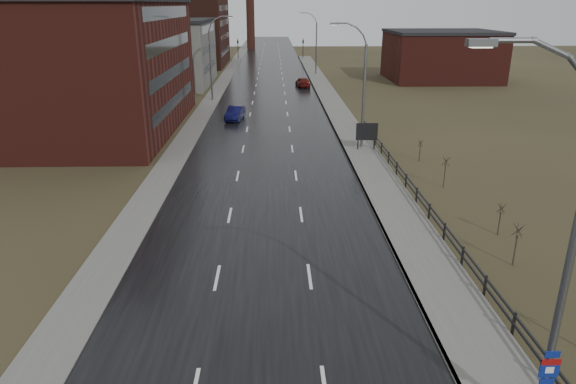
{
  "coord_description": "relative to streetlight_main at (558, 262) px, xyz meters",
  "views": [
    {
      "loc": [
        0.59,
        -10.51,
        12.83
      ],
      "look_at": [
        1.34,
        16.22,
        3.0
      ],
      "focal_mm": 32.0,
      "sensor_mm": 36.0,
      "label": 1
    }
  ],
  "objects": [
    {
      "name": "road",
      "position": [
        -8.47,
        58.0,
        -6.03
      ],
      "size": [
        14.0,
        300.0,
        0.06
      ],
      "primitive_type": "cube",
      "color": "black",
      "rests_on": "ground"
    },
    {
      "name": "sidewalk_right",
      "position": [
        0.13,
        33.0,
        -5.97
      ],
      "size": [
        3.2,
        180.0,
        0.18
      ],
      "primitive_type": "cube",
      "color": "#595651",
      "rests_on": "ground"
    },
    {
      "name": "curb_right",
      "position": [
        -1.39,
        33.0,
        -5.97
      ],
      "size": [
        0.16,
        180.0,
        0.18
      ],
      "primitive_type": "cube",
      "color": "slate",
      "rests_on": "ground"
    },
    {
      "name": "sidewalk_left",
      "position": [
        -16.67,
        58.0,
        -6.0
      ],
      "size": [
        2.4,
        260.0,
        0.12
      ],
      "primitive_type": "cube",
      "color": "#595651",
      "rests_on": "ground"
    },
    {
      "name": "warehouse_near",
      "position": [
        -29.46,
        43.0,
        0.7
      ],
      "size": [
        22.44,
        28.56,
        13.5
      ],
      "color": "#471914",
      "rests_on": "ground"
    },
    {
      "name": "warehouse_mid",
      "position": [
        -26.46,
        76.0,
        -0.8
      ],
      "size": [
        16.32,
        20.4,
        10.5
      ],
      "color": "slate",
      "rests_on": "ground"
    },
    {
      "name": "warehouse_far",
      "position": [
        -31.47,
        106.0,
        1.7
      ],
      "size": [
        26.52,
        24.48,
        15.5
      ],
      "color": "#331611",
      "rests_on": "ground"
    },
    {
      "name": "building_right",
      "position": [
        21.83,
        80.0,
        -1.8
      ],
      "size": [
        18.36,
        16.32,
        8.5
      ],
      "color": "#471914",
      "rests_on": "ground"
    },
    {
      "name": "streetlight_main",
      "position": [
        0.0,
        0.0,
        0.0
      ],
      "size": [
        3.91,
        0.29,
        12.11
      ],
      "color": "slate",
      "rests_on": "ground"
    },
    {
      "name": "streetlight_right_mid",
      "position": [
        0.03,
        34.0,
        -0.22
      ],
      "size": [
        3.36,
        0.28,
        11.35
      ],
      "color": "slate",
      "rests_on": "ground"
    },
    {
      "name": "streetlight_left",
      "position": [
        -16.17,
        60.0,
        -0.22
      ],
      "size": [
        3.36,
        0.28,
        11.35
      ],
      "color": "slate",
      "rests_on": "ground"
    },
    {
      "name": "streetlight_right_far",
      "position": [
        0.03,
        88.0,
        -0.22
      ],
      "size": [
        3.36,
        0.28,
        11.35
      ],
      "color": "slate",
      "rests_on": "ground"
    },
    {
      "name": "guardrail",
      "position": [
        1.83,
        16.32,
        -5.35
      ],
      "size": [
        0.1,
        53.05,
        1.1
      ],
      "color": "black",
      "rests_on": "ground"
    },
    {
      "name": "shrub_c",
      "position": [
        4.52,
        10.97,
        -4.82
      ],
      "size": [
        0.55,
        0.58,
        2.33
      ],
      "color": "#382D23",
      "rests_on": "ground"
    },
    {
      "name": "shrub_d",
      "position": [
        5.29,
        14.72,
        -5.02
      ],
      "size": [
        0.47,
        0.49,
        1.96
      ],
      "color": "#382D23",
      "rests_on": "ground"
    },
    {
      "name": "shrub_e",
      "position": [
        4.68,
        23.05,
        -4.8
      ],
      "size": [
        0.56,
        0.59,
        2.37
      ],
      "color": "#382D23",
      "rests_on": "ground"
    },
    {
      "name": "shrub_f",
      "position": [
        4.71,
        29.89,
        -5.07
      ],
      "size": [
        0.45,
        0.47,
        1.86
      ],
      "color": "#382D23",
      "rests_on": "ground"
    },
    {
      "name": "billboard",
      "position": [
        0.63,
        33.18,
        -4.3
      ],
      "size": [
        1.99,
        0.17,
        2.65
      ],
      "color": "black",
      "rests_on": "ground"
    },
    {
      "name": "traffic_light_left",
      "position": [
        -16.47,
        118.0,
        -1.46
      ],
      "size": [
        0.58,
        2.73,
        5.3
      ],
      "color": "black",
      "rests_on": "ground"
    },
    {
      "name": "traffic_light_right",
      "position": [
        -0.47,
        118.0,
        -1.46
      ],
      "size": [
        0.58,
        2.73,
        5.3
      ],
      "color": "black",
      "rests_on": "ground"
    },
    {
      "name": "car_near",
      "position": [
        -12.38,
        46.94,
        -5.29
      ],
      "size": [
        2.25,
        4.87,
        1.55
      ],
      "primitive_type": "imported",
      "rotation": [
        0.0,
        0.0,
        -0.13
      ],
      "color": "#0A0B36",
      "rests_on": "ground"
    },
    {
      "name": "car_far",
      "position": [
        -3.06,
        71.86,
        -5.24
      ],
      "size": [
        2.48,
        5.02,
        1.65
      ],
      "primitive_type": "imported",
      "rotation": [
        0.0,
        0.0,
        3.26
      ],
      "color": "#54100E",
      "rests_on": "ground"
    }
  ]
}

